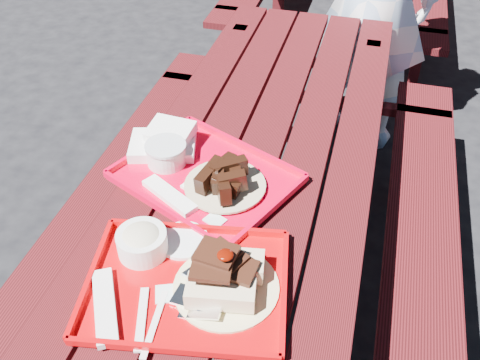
# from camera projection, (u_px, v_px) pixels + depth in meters

# --- Properties ---
(ground) EXTENTS (60.00, 60.00, 0.00)m
(ground) POSITION_uv_depth(u_px,v_px,m) (250.00, 310.00, 2.16)
(ground) COLOR black
(ground) RESTS_ON ground
(picnic_table_near) EXTENTS (1.41, 2.40, 0.75)m
(picnic_table_near) POSITION_uv_depth(u_px,v_px,m) (252.00, 211.00, 1.79)
(picnic_table_near) COLOR #4A0E12
(picnic_table_near) RESTS_ON ground
(near_tray) EXTENTS (0.54, 0.46, 0.15)m
(near_tray) POSITION_uv_depth(u_px,v_px,m) (187.00, 271.00, 1.31)
(near_tray) COLOR #BC0409
(near_tray) RESTS_ON picnic_table_near
(far_tray) EXTENTS (0.60, 0.55, 0.08)m
(far_tray) POSITION_uv_depth(u_px,v_px,m) (202.00, 175.00, 1.60)
(far_tray) COLOR red
(far_tray) RESTS_ON picnic_table_near
(white_cloth) EXTENTS (0.24, 0.20, 0.08)m
(white_cloth) POSITION_uv_depth(u_px,v_px,m) (165.00, 143.00, 1.71)
(white_cloth) COLOR white
(white_cloth) RESTS_ON picnic_table_near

